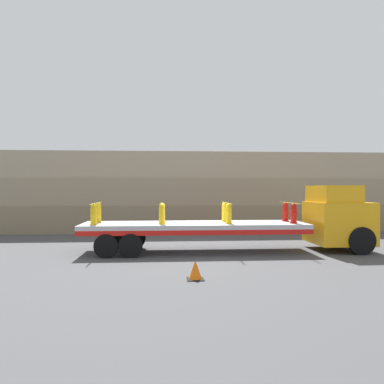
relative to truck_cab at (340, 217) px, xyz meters
The scene contains 16 objects.
ground_plane 6.63m from the truck_cab, behind, with size 120.00×120.00×0.00m, color #474749.
rock_cliff 10.60m from the truck_cab, 127.81° to the left, with size 60.00×3.30×5.05m.
truck_cab is the anchor object (origin of this frame).
flatbed_trailer 7.07m from the truck_cab, behind, with size 9.58×2.56×1.26m.
fire_hydrant_yellow_near_0 10.67m from the truck_cab, behind, with size 0.32×0.53×0.85m.
fire_hydrant_yellow_far_0 10.67m from the truck_cab, behind, with size 0.32×0.53×0.85m.
fire_hydrant_yellow_near_1 7.89m from the truck_cab, behind, with size 0.32×0.53×0.85m.
fire_hydrant_yellow_far_1 7.89m from the truck_cab, behind, with size 0.32×0.53×0.85m.
fire_hydrant_yellow_near_2 5.11m from the truck_cab, behind, with size 0.32×0.53×0.85m.
fire_hydrant_yellow_far_2 5.11m from the truck_cab, behind, with size 0.32×0.53×0.85m.
fire_hydrant_red_near_3 2.35m from the truck_cab, 166.64° to the right, with size 0.32×0.53×0.85m.
fire_hydrant_red_far_3 2.35m from the truck_cab, 166.64° to the left, with size 0.32×0.53×0.85m.
cargo_strap_rear 10.68m from the truck_cab, behind, with size 0.05×2.66×0.01m.
cargo_strap_middle 5.11m from the truck_cab, behind, with size 0.05×2.66×0.01m.
cargo_strap_front 2.37m from the truck_cab, behind, with size 0.05×2.66×0.01m.
traffic_cone 8.48m from the truck_cab, 144.36° to the right, with size 0.51×0.51×0.59m.
Camera 1 is at (-1.26, -16.07, 2.74)m, focal length 35.00 mm.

